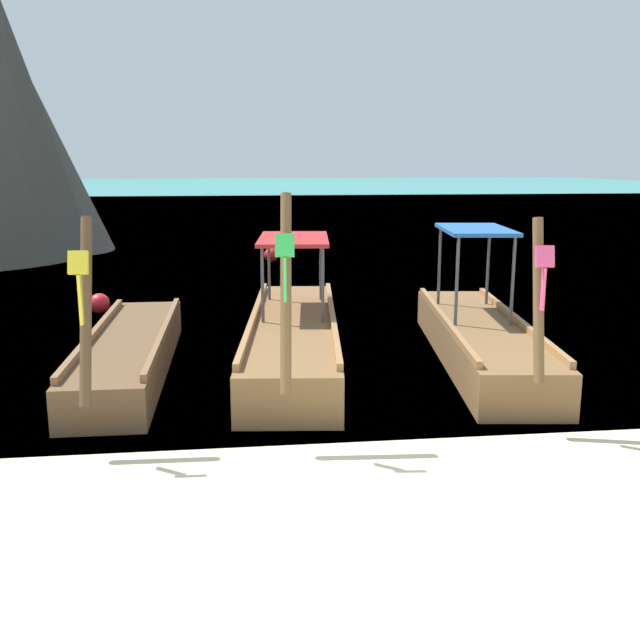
# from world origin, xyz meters

# --- Properties ---
(ground) EXTENTS (120.00, 120.00, 0.00)m
(ground) POSITION_xyz_m (0.00, 0.00, 0.00)
(ground) COLOR beige
(sea_water) EXTENTS (120.00, 120.00, 0.00)m
(sea_water) POSITION_xyz_m (0.00, 62.41, 0.00)
(sea_water) COLOR teal
(sea_water) RESTS_ON ground
(longtail_boat_yellow_ribbon) EXTENTS (1.13, 5.80, 2.48)m
(longtail_boat_yellow_ribbon) POSITION_xyz_m (-2.69, 5.50, 0.29)
(longtail_boat_yellow_ribbon) COLOR brown
(longtail_boat_yellow_ribbon) RESTS_ON ground
(longtail_boat_green_ribbon) EXTENTS (1.94, 6.84, 2.72)m
(longtail_boat_green_ribbon) POSITION_xyz_m (-0.24, 5.91, 0.37)
(longtail_boat_green_ribbon) COLOR brown
(longtail_boat_green_ribbon) RESTS_ON ground
(longtail_boat_pink_ribbon) EXTENTS (1.87, 5.93, 2.44)m
(longtail_boat_pink_ribbon) POSITION_xyz_m (2.63, 5.47, 0.37)
(longtail_boat_pink_ribbon) COLOR brown
(longtail_boat_pink_ribbon) RESTS_ON ground
(mooring_buoy_near) EXTENTS (0.45, 0.45, 0.45)m
(mooring_buoy_near) POSITION_xyz_m (0.02, 16.96, 0.23)
(mooring_buoy_near) COLOR red
(mooring_buoy_near) RESTS_ON sea_water
(mooring_buoy_far) EXTENTS (0.42, 0.42, 0.42)m
(mooring_buoy_far) POSITION_xyz_m (-3.87, 9.83, 0.21)
(mooring_buoy_far) COLOR red
(mooring_buoy_far) RESTS_ON sea_water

